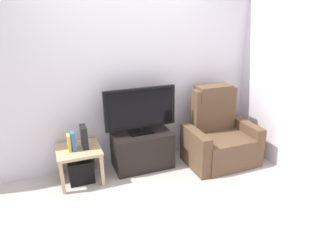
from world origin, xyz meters
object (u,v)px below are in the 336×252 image
(subwoofer_box, at_px, (81,170))
(book_leftmost, at_px, (69,143))
(tv_stand, at_px, (142,150))
(side_table, at_px, (79,154))
(book_middle, at_px, (73,141))
(recliner_armchair, at_px, (219,137))
(television, at_px, (140,110))
(game_console, at_px, (84,137))

(subwoofer_box, height_order, book_leftmost, book_leftmost)
(tv_stand, xyz_separation_m, side_table, (-0.85, -0.04, 0.13))
(side_table, height_order, subwoofer_box, side_table)
(book_middle, bearing_deg, recliner_armchair, -5.62)
(tv_stand, relative_size, television, 0.82)
(tv_stand, distance_m, side_table, 0.86)
(book_leftmost, relative_size, game_console, 0.75)
(tv_stand, xyz_separation_m, book_leftmost, (-0.95, -0.06, 0.31))
(subwoofer_box, height_order, game_console, game_console)
(television, bearing_deg, side_table, -176.06)
(book_middle, relative_size, game_console, 0.84)
(subwoofer_box, relative_size, book_middle, 1.28)
(game_console, bearing_deg, side_table, -173.66)
(television, relative_size, game_console, 3.43)
(recliner_armchair, height_order, side_table, recliner_armchair)
(subwoofer_box, distance_m, book_middle, 0.43)
(television, height_order, recliner_armchair, television)
(game_console, bearing_deg, recliner_armchair, -6.95)
(tv_stand, bearing_deg, book_middle, -176.20)
(tv_stand, xyz_separation_m, game_console, (-0.76, -0.03, 0.34))
(game_console, bearing_deg, book_leftmost, -171.03)
(tv_stand, bearing_deg, side_table, -177.33)
(tv_stand, distance_m, game_console, 0.84)
(recliner_armchair, bearing_deg, subwoofer_box, 163.87)
(television, height_order, book_leftmost, television)
(television, bearing_deg, subwoofer_box, -176.06)
(television, xyz_separation_m, game_console, (-0.76, -0.05, -0.24))
(side_table, relative_size, subwoofer_box, 1.76)
(recliner_armchair, bearing_deg, book_middle, 164.59)
(side_table, xyz_separation_m, subwoofer_box, (0.00, -0.00, -0.23))
(tv_stand, height_order, recliner_armchair, recliner_armchair)
(side_table, xyz_separation_m, book_middle, (-0.05, -0.02, 0.19))
(television, bearing_deg, recliner_armchair, -14.24)
(television, xyz_separation_m, book_middle, (-0.90, -0.08, -0.27))
(television, bearing_deg, book_leftmost, -175.28)
(recliner_armchair, distance_m, side_table, 1.94)
(recliner_armchair, xyz_separation_m, book_leftmost, (-2.03, 0.19, 0.19))
(tv_stand, xyz_separation_m, television, (0.00, 0.02, 0.59))
(television, height_order, book_middle, television)
(subwoofer_box, bearing_deg, book_middle, -157.11)
(tv_stand, relative_size, recliner_armchair, 0.74)
(subwoofer_box, bearing_deg, tv_stand, 2.67)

